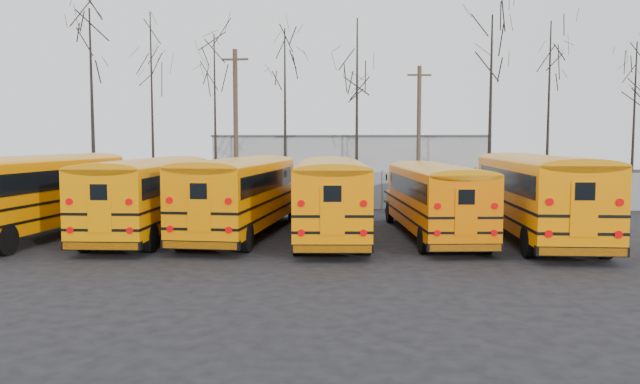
# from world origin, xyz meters

# --- Properties ---
(ground) EXTENTS (120.00, 120.00, 0.00)m
(ground) POSITION_xyz_m (0.00, 0.00, 0.00)
(ground) COLOR black
(ground) RESTS_ON ground
(fence) EXTENTS (40.00, 0.04, 2.00)m
(fence) POSITION_xyz_m (0.00, 12.00, 1.00)
(fence) COLOR gray
(fence) RESTS_ON ground
(distant_building) EXTENTS (22.00, 8.00, 4.00)m
(distant_building) POSITION_xyz_m (2.00, 32.00, 2.00)
(distant_building) COLOR #B0B1AC
(distant_building) RESTS_ON ground
(bus_a) EXTENTS (3.56, 11.57, 3.19)m
(bus_a) POSITION_xyz_m (-9.47, 1.28, 1.87)
(bus_a) COLOR black
(bus_a) RESTS_ON ground
(bus_b) EXTENTS (2.59, 10.93, 3.05)m
(bus_b) POSITION_xyz_m (-5.28, 1.84, 1.79)
(bus_b) COLOR black
(bus_b) RESTS_ON ground
(bus_c) EXTENTS (3.40, 11.17, 3.08)m
(bus_c) POSITION_xyz_m (-1.82, 2.18, 1.80)
(bus_c) COLOR black
(bus_c) RESTS_ON ground
(bus_d) EXTENTS (3.10, 11.00, 3.05)m
(bus_d) POSITION_xyz_m (1.66, 1.75, 1.78)
(bus_d) COLOR black
(bus_d) RESTS_ON ground
(bus_e) EXTENTS (3.26, 10.36, 2.85)m
(bus_e) POSITION_xyz_m (5.57, 2.04, 1.67)
(bus_e) COLOR black
(bus_e) RESTS_ON ground
(bus_f) EXTENTS (2.77, 11.54, 3.22)m
(bus_f) POSITION_xyz_m (9.27, 1.85, 1.89)
(bus_f) COLOR black
(bus_f) RESTS_ON ground
(utility_pole_left) EXTENTS (1.65, 0.29, 9.28)m
(utility_pole_left) POSITION_xyz_m (-4.88, 16.84, 4.77)
(utility_pole_left) COLOR #483728
(utility_pole_left) RESTS_ON ground
(utility_pole_right) EXTENTS (1.45, 0.29, 8.14)m
(utility_pole_right) POSITION_xyz_m (6.34, 16.43, 4.18)
(utility_pole_right) COLOR #4B3B2A
(utility_pole_right) RESTS_ON ground
(tree_0) EXTENTS (0.26, 0.26, 11.83)m
(tree_0) POSITION_xyz_m (-13.90, 16.68, 5.92)
(tree_0) COLOR black
(tree_0) RESTS_ON ground
(tree_1) EXTENTS (0.26, 0.26, 11.68)m
(tree_1) POSITION_xyz_m (-10.29, 17.31, 5.84)
(tree_1) COLOR black
(tree_1) RESTS_ON ground
(tree_2) EXTENTS (0.26, 0.26, 9.78)m
(tree_2) POSITION_xyz_m (-5.58, 14.29, 4.89)
(tree_2) COLOR black
(tree_2) RESTS_ON ground
(tree_3) EXTENTS (0.26, 0.26, 10.50)m
(tree_3) POSITION_xyz_m (-1.80, 16.84, 5.25)
(tree_3) COLOR black
(tree_3) RESTS_ON ground
(tree_4) EXTENTS (0.26, 0.26, 10.84)m
(tree_4) POSITION_xyz_m (2.61, 15.66, 5.42)
(tree_4) COLOR black
(tree_4) RESTS_ON ground
(tree_5) EXTENTS (0.26, 0.26, 11.16)m
(tree_5) POSITION_xyz_m (10.63, 16.75, 5.58)
(tree_5) COLOR black
(tree_5) RESTS_ON ground
(tree_6) EXTENTS (0.26, 0.26, 10.26)m
(tree_6) POSITION_xyz_m (13.25, 14.01, 5.13)
(tree_6) COLOR black
(tree_6) RESTS_ON ground
(tree_7) EXTENTS (0.26, 0.26, 9.29)m
(tree_7) POSITION_xyz_m (18.49, 15.40, 4.65)
(tree_7) COLOR black
(tree_7) RESTS_ON ground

